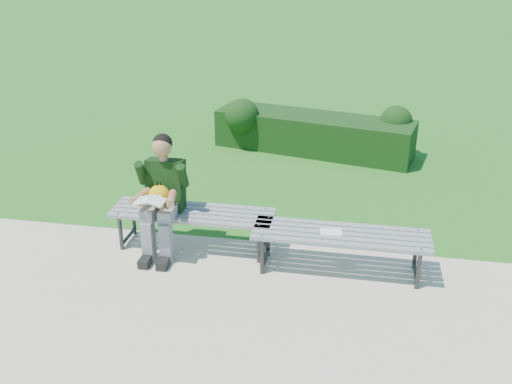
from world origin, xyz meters
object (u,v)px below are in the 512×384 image
Objects in this scene: paper_sheet at (331,232)px; hedge at (312,131)px; bench_right at (341,238)px; bench_left at (193,216)px; seated_boy at (162,192)px.

hedge is at bearing 98.02° from paper_sheet.
bench_right is at bearing 0.00° from paper_sheet.
seated_boy is (-0.30, -0.09, 0.30)m from bench_left.
hedge is 1.83× the size of bench_left.
bench_right is (1.63, -0.22, 0.00)m from bench_left.
hedge is 3.63m from bench_left.
seated_boy reaches higher than hedge.
seated_boy is at bearing -162.80° from bench_left.
paper_sheet is (0.52, -3.71, 0.13)m from hedge.
seated_boy reaches higher than paper_sheet.
seated_boy is at bearing 176.34° from bench_right.
seated_boy reaches higher than bench_left.
paper_sheet is (1.83, -0.12, -0.24)m from seated_boy.
bench_left and bench_right have the same top height.
bench_left is 0.43m from seated_boy.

